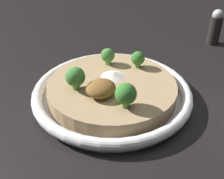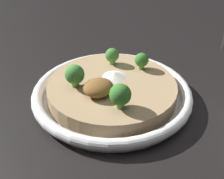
% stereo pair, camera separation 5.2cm
% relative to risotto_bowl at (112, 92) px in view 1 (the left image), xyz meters
% --- Properties ---
extents(ground_plane, '(6.00, 6.00, 0.00)m').
position_rel_risotto_bowl_xyz_m(ground_plane, '(0.00, 0.00, -0.02)').
color(ground_plane, black).
extents(risotto_bowl, '(0.30, 0.30, 0.04)m').
position_rel_risotto_bowl_xyz_m(risotto_bowl, '(0.00, 0.00, 0.00)').
color(risotto_bowl, white).
rests_on(risotto_bowl, ground_plane).
extents(cheese_sprinkle, '(0.05, 0.05, 0.01)m').
position_rel_risotto_bowl_xyz_m(cheese_sprinkle, '(-0.02, -0.01, 0.02)').
color(cheese_sprinkle, white).
rests_on(cheese_sprinkle, risotto_bowl).
extents(crispy_onion_garnish, '(0.05, 0.05, 0.03)m').
position_rel_risotto_bowl_xyz_m(crispy_onion_garnish, '(0.04, 0.01, 0.03)').
color(crispy_onion_garnish, brown).
rests_on(crispy_onion_garnish, risotto_bowl).
extents(broccoli_back_right, '(0.04, 0.04, 0.04)m').
position_rel_risotto_bowl_xyz_m(broccoli_back_right, '(0.04, 0.06, 0.04)').
color(broccoli_back_right, '#759E4C').
rests_on(broccoli_back_right, risotto_bowl).
extents(broccoli_front_left, '(0.03, 0.03, 0.03)m').
position_rel_risotto_bowl_xyz_m(broccoli_front_left, '(-0.05, -0.05, 0.04)').
color(broccoli_front_left, '#84A856').
rests_on(broccoli_front_left, risotto_bowl).
extents(broccoli_right, '(0.04, 0.04, 0.04)m').
position_rel_risotto_bowl_xyz_m(broccoli_right, '(0.06, -0.04, 0.04)').
color(broccoli_right, '#759E4C').
rests_on(broccoli_right, risotto_bowl).
extents(broccoli_left, '(0.03, 0.03, 0.03)m').
position_rel_risotto_bowl_xyz_m(broccoli_left, '(-0.08, -0.00, 0.04)').
color(broccoli_left, '#759E4C').
rests_on(broccoli_left, risotto_bowl).
extents(pepper_shaker, '(0.03, 0.03, 0.09)m').
position_rel_risotto_bowl_xyz_m(pepper_shaker, '(-0.37, 0.04, 0.03)').
color(pepper_shaker, black).
rests_on(pepper_shaker, ground_plane).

